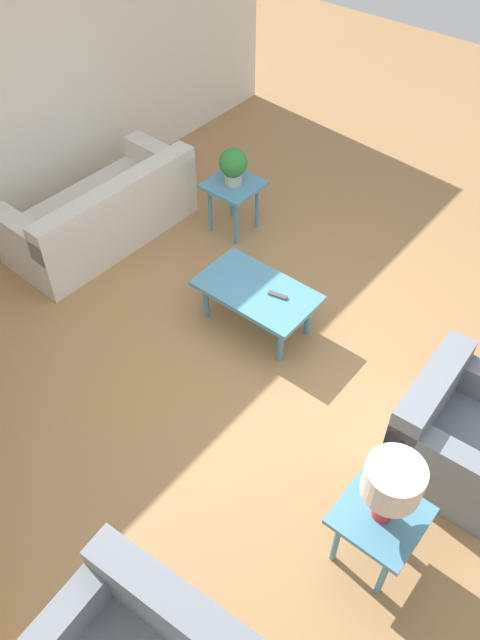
% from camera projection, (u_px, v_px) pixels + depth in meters
% --- Properties ---
extents(ground_plane, '(14.00, 14.00, 0.00)m').
position_uv_depth(ground_plane, '(270.00, 369.00, 5.00)').
color(ground_plane, '#A87A4C').
extents(sofa, '(0.87, 1.85, 0.73)m').
position_uv_depth(sofa, '(104.00, 214.00, 5.97)').
color(sofa, silver).
rests_on(sofa, ground_plane).
extents(armchair, '(0.81, 0.90, 0.75)m').
position_uv_depth(armchair, '(455.00, 434.00, 4.22)').
color(armchair, slate).
rests_on(armchair, ground_plane).
extents(coffee_table, '(0.98, 0.57, 0.41)m').
position_uv_depth(coffee_table, '(257.00, 293.00, 5.09)').
color(coffee_table, teal).
rests_on(coffee_table, ground_plane).
extents(side_table_plant, '(0.49, 0.49, 0.54)m').
position_uv_depth(side_table_plant, '(233.00, 191.00, 5.95)').
color(side_table_plant, teal).
rests_on(side_table_plant, ground_plane).
extents(side_table_lamp, '(0.49, 0.49, 0.54)m').
position_uv_depth(side_table_lamp, '(379.00, 522.00, 3.63)').
color(side_table_lamp, teal).
rests_on(side_table_lamp, ground_plane).
extents(potted_plant, '(0.27, 0.27, 0.36)m').
position_uv_depth(potted_plant, '(233.00, 165.00, 5.73)').
color(potted_plant, '#B2ADA3').
rests_on(potted_plant, side_table_plant).
extents(table_lamp, '(0.33, 0.33, 0.50)m').
position_uv_depth(table_lamp, '(392.00, 484.00, 3.32)').
color(table_lamp, red).
rests_on(table_lamp, side_table_lamp).
extents(remote_control, '(0.16, 0.07, 0.02)m').
position_uv_depth(remote_control, '(278.00, 295.00, 4.99)').
color(remote_control, '#4C4C51').
rests_on(remote_control, coffee_table).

